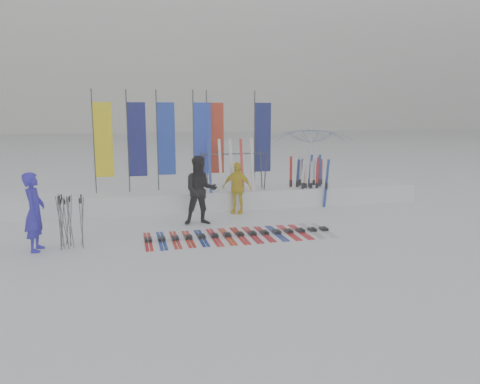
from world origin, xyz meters
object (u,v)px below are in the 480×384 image
object	(u,v)px
person_blue	(35,212)
person_yellow	(237,188)
ski_row	(239,235)
tent_canopy	(310,163)
person_black	(200,190)
ski_rack	(233,166)

from	to	relation	value
person_blue	person_yellow	xyz separation A→B (m)	(5.32, 2.77, -0.10)
ski_row	person_blue	bearing A→B (deg)	-178.40
person_yellow	tent_canopy	xyz separation A→B (m)	(3.03, 1.52, 0.52)
person_black	ski_row	size ratio (longest dim) A/B	0.40
tent_canopy	ski_row	distance (m)	5.64
person_blue	ski_row	bearing A→B (deg)	-83.12
person_yellow	ski_row	xyz separation A→B (m)	(-0.56, -2.64, -0.76)
tent_canopy	person_blue	bearing A→B (deg)	-152.80
ski_row	person_yellow	bearing A→B (deg)	78.04
person_yellow	ski_row	world-z (taller)	person_yellow
person_black	ski_rack	world-z (taller)	person_black
person_blue	tent_canopy	distance (m)	9.40
tent_canopy	person_yellow	bearing A→B (deg)	-153.37
person_black	ski_row	world-z (taller)	person_black
person_black	ski_rack	xyz separation A→B (m)	(1.37, 1.87, 0.42)
person_yellow	ski_row	distance (m)	2.80
person_yellow	ski_rack	bearing A→B (deg)	118.24
ski_row	ski_rack	xyz separation A→B (m)	(0.61, 3.35, 1.35)
person_yellow	ski_rack	xyz separation A→B (m)	(0.05, 0.70, 0.59)
ski_row	person_black	bearing A→B (deg)	117.05
tent_canopy	ski_rack	bearing A→B (deg)	-164.70
ski_rack	tent_canopy	bearing A→B (deg)	15.30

